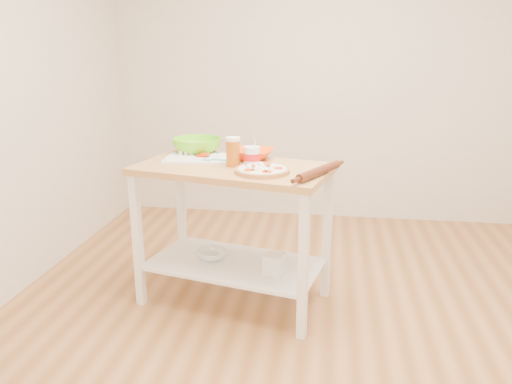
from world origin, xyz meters
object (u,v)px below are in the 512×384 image
Objects in this scene: prep_island at (234,205)px; rolling_pin at (319,172)px; knife at (201,149)px; green_bowl at (197,146)px; beer_pint at (233,152)px; shelf_bin at (274,263)px; shelf_glass_bowl at (212,254)px; orange_bowl at (252,154)px; cutting_board at (197,158)px; yogurt_tub at (252,157)px; pizza at (263,170)px; spatula at (214,160)px.

prep_island is 0.62m from rolling_pin.
green_bowl is (-0.02, -0.05, 0.03)m from knife.
knife is (-0.30, 0.38, 0.27)m from prep_island.
shelf_bin is (0.27, -0.09, -0.67)m from beer_pint.
orange_bowl is at bearing 34.17° from shelf_glass_bowl.
rolling_pin reaches higher than cutting_board.
yogurt_tub is at bearing -81.98° from orange_bowl.
knife is 0.99m from rolling_pin.
orange_bowl is at bearing 108.04° from pizza.
rolling_pin is at bearing -27.38° from cutting_board.
yogurt_tub reaches higher than prep_island.
yogurt_tub is at bearing -27.20° from cutting_board.
pizza is 2.71× the size of shelf_bin.
shelf_bin is (0.43, -0.14, 0.03)m from shelf_glass_bowl.
shelf_bin is at bearing -30.54° from cutting_board.
beer_pint is at bearing -36.65° from cutting_board.
beer_pint is (0.14, -0.08, 0.07)m from spatula.
green_bowl is (-0.17, 0.26, 0.04)m from spatula.
cutting_board reaches higher than shelf_bin.
orange_bowl is at bearing 68.31° from beer_pint.
beer_pint is 0.82× the size of yogurt_tub.
rolling_pin is 2.17× the size of shelf_glass_bowl.
beer_pint reaches higher than orange_bowl.
orange_bowl is 0.42m from green_bowl.
cutting_board is 0.33m from beer_pint.
orange_bowl is at bearing -18.02° from green_bowl.
cutting_board is 1.59× the size of orange_bowl.
pizza is 0.74× the size of rolling_pin.
cutting_board is 2.16× the size of shelf_glass_bowl.
shelf_bin is at bearing -18.93° from beer_pint.
orange_bowl is 0.57m from rolling_pin.
prep_island is 0.33m from yogurt_tub.
spatula is 0.74m from shelf_bin.
cutting_board is at bearing -51.53° from knife.
cutting_board is (-0.47, 0.31, -0.01)m from pizza.
green_bowl is 0.98m from rolling_pin.
shelf_glass_bowl is (-0.68, 0.21, -0.63)m from rolling_pin.
shelf_glass_bowl is at bearing -62.11° from green_bowl.
knife is (-0.16, 0.30, 0.00)m from spatula.
shelf_bin is (0.27, -0.10, -0.33)m from prep_island.
prep_island is 5.15× the size of knife.
knife is 0.73m from shelf_glass_bowl.
cutting_board is 2.70× the size of spatula.
spatula is 0.26m from orange_bowl.
spatula is at bearing 146.82° from pizza.
orange_bowl is (0.09, 0.20, 0.28)m from prep_island.
orange_bowl reaches higher than knife.
shelf_bin is (0.18, -0.30, -0.61)m from orange_bowl.
green_bowl is at bearing 132.61° from beer_pint.
prep_island is at bearing 143.32° from pizza.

